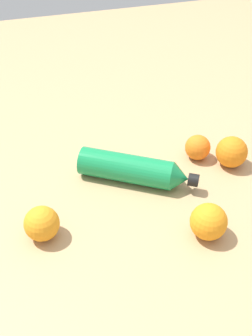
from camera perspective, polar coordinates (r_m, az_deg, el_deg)
name	(u,v)px	position (r m, az deg, el deg)	size (l,w,h in m)	color
ground_plane	(130,171)	(1.08, 0.50, -0.36)	(2.40, 2.40, 0.00)	tan
water_bottle	(135,170)	(1.03, 1.16, -0.21)	(0.27, 0.20, 0.07)	#198C4C
orange_0	(232,152)	(1.11, 13.94, 2.10)	(0.08, 0.08, 0.08)	orange
orange_1	(209,222)	(0.91, 10.98, -7.06)	(0.08, 0.08, 0.08)	orange
orange_2	(197,147)	(1.12, 9.51, 2.81)	(0.07, 0.07, 0.07)	orange
orange_3	(42,224)	(0.91, -11.21, -7.30)	(0.07, 0.07, 0.07)	orange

